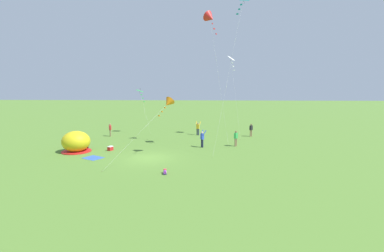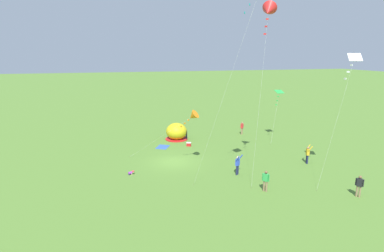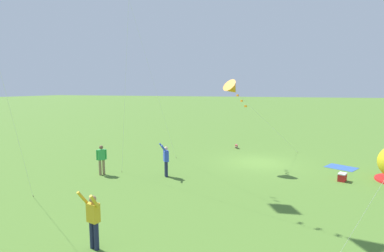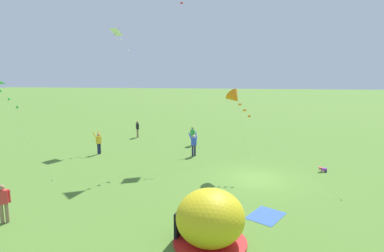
{
  "view_description": "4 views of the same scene",
  "coord_description": "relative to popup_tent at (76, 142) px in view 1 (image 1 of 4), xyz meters",
  "views": [
    {
      "loc": [
        5.49,
        -22.33,
        6.0
      ],
      "look_at": [
        3.81,
        1.87,
        2.72
      ],
      "focal_mm": 24.0,
      "sensor_mm": 36.0,
      "label": 1
    },
    {
      "loc": [
        27.91,
        -5.5,
        10.63
      ],
      "look_at": [
        0.52,
        1.74,
        3.7
      ],
      "focal_mm": 28.0,
      "sensor_mm": 36.0,
      "label": 2
    },
    {
      "loc": [
        -1.71,
        20.02,
        4.98
      ],
      "look_at": [
        3.91,
        2.52,
        2.63
      ],
      "focal_mm": 28.0,
      "sensor_mm": 36.0,
      "label": 3
    },
    {
      "loc": [
        -18.26,
        0.62,
        6.24
      ],
      "look_at": [
        0.81,
        4.24,
        3.08
      ],
      "focal_mm": 28.0,
      "sensor_mm": 36.0,
      "label": 4
    }
  ],
  "objects": [
    {
      "name": "kite_teal",
      "position": [
        16.3,
        2.19,
        13.41
      ],
      "size": [
        3.41,
        4.28,
        15.26
      ],
      "color": "silver",
      "rests_on": "ground"
    },
    {
      "name": "kite_orange",
      "position": [
        9.38,
        -0.39,
        3.92
      ],
      "size": [
        4.89,
        6.51,
        5.51
      ],
      "color": "silver",
      "rests_on": "ground"
    },
    {
      "name": "person_far_back",
      "position": [
        18.8,
        10.08,
        -0.03
      ],
      "size": [
        0.5,
        0.41,
        1.72
      ],
      "color": "#8C7251",
      "rests_on": "ground"
    },
    {
      "name": "person_watching_sky",
      "position": [
        16.16,
        3.71,
        -0.03
      ],
      "size": [
        0.45,
        0.44,
        1.72
      ],
      "color": "#8C7251",
      "rests_on": "ground"
    },
    {
      "name": "kite_green",
      "position": [
        3.36,
        12.06,
        4.85
      ],
      "size": [
        2.32,
        2.28,
        6.43
      ],
      "color": "silver",
      "rests_on": "ground"
    },
    {
      "name": "picnic_blanket",
      "position": [
        2.73,
        -2.23,
        -0.99
      ],
      "size": [
        2.11,
        1.95,
        0.01
      ],
      "primitive_type": "cube",
      "rotation": [
        0.0,
        0.0,
        -0.49
      ],
      "color": "#3359A5",
      "rests_on": "ground"
    },
    {
      "name": "person_flying_kite",
      "position": [
        12.5,
        2.92,
        0.0
      ],
      "size": [
        0.67,
        0.72,
        1.89
      ],
      "color": "#1E2347",
      "rests_on": "ground"
    },
    {
      "name": "kite_white",
      "position": [
        16.1,
        10.63,
        9.01
      ],
      "size": [
        1.65,
        3.69,
        10.72
      ],
      "color": "silver",
      "rests_on": "ground"
    },
    {
      "name": "person_center_field",
      "position": [
        -0.05,
        8.94,
        -0.03
      ],
      "size": [
        0.41,
        0.5,
        1.72
      ],
      "color": "#8C7251",
      "rests_on": "ground"
    },
    {
      "name": "cooler_box",
      "position": [
        3.15,
        0.79,
        -0.78
      ],
      "size": [
        0.53,
        0.63,
        0.44
      ],
      "color": "red",
      "rests_on": "ground"
    },
    {
      "name": "toddler_crawling",
      "position": [
        10.04,
        -6.29,
        -0.82
      ],
      "size": [
        0.3,
        0.55,
        0.32
      ],
      "color": "purple",
      "rests_on": "ground"
    },
    {
      "name": "person_near_tent",
      "position": [
        11.65,
        10.7,
        0.0
      ],
      "size": [
        0.69,
        0.57,
        1.89
      ],
      "color": "#1E2347",
      "rests_on": "ground"
    },
    {
      "name": "ground_plane",
      "position": [
        7.78,
        -1.91,
        -1.0
      ],
      "size": [
        300.0,
        300.0,
        0.0
      ],
      "primitive_type": "plane",
      "color": "#517A2D"
    },
    {
      "name": "kite_red",
      "position": [
        13.22,
        4.71,
        12.85
      ],
      "size": [
        3.06,
        2.71,
        14.61
      ],
      "color": "silver",
      "rests_on": "ground"
    },
    {
      "name": "popup_tent",
      "position": [
        0.0,
        0.0,
        0.0
      ],
      "size": [
        2.81,
        2.81,
        2.1
      ],
      "color": "gold",
      "rests_on": "ground"
    }
  ]
}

